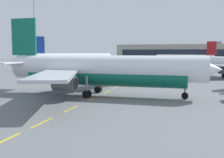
# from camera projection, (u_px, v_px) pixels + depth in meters

# --- Properties ---
(apron_paint_markings) EXTENTS (8.00, 93.21, 0.01)m
(apron_paint_markings) POSITION_uv_depth(u_px,v_px,m) (120.00, 86.00, 54.48)
(apron_paint_markings) COLOR yellow
(apron_paint_markings) RESTS_ON ground
(airliner_foreground) EXTENTS (34.68, 34.63, 12.20)m
(airliner_foreground) POSITION_uv_depth(u_px,v_px,m) (101.00, 70.00, 41.60)
(airliner_foreground) COLOR white
(airliner_foreground) RESTS_ON ground
(airliner_mid_left) EXTENTS (28.76, 30.18, 12.30)m
(airliner_mid_left) POSITION_uv_depth(u_px,v_px,m) (74.00, 59.00, 104.07)
(airliner_mid_left) COLOR white
(airliner_mid_left) RESTS_ON ground
(airliner_far_center) EXTENTS (29.59, 27.90, 10.98)m
(airliner_far_center) POSITION_uv_depth(u_px,v_px,m) (184.00, 59.00, 116.77)
(airliner_far_center) COLOR white
(airliner_far_center) RESTS_ON ground
(apron_light_mast_near) EXTENTS (1.80, 1.80, 23.39)m
(apron_light_mast_near) POSITION_uv_depth(u_px,v_px,m) (34.00, 26.00, 81.54)
(apron_light_mast_near) COLOR slate
(apron_light_mast_near) RESTS_ON ground
(terminal_satellite) EXTENTS (90.22, 18.81, 12.97)m
(terminal_satellite) POSITION_uv_depth(u_px,v_px,m) (192.00, 54.00, 165.23)
(terminal_satellite) COLOR #9E998E
(terminal_satellite) RESTS_ON ground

